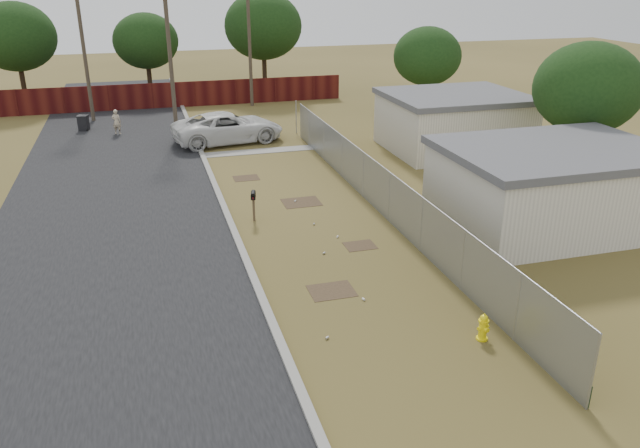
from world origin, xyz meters
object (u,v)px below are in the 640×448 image
object	(u,v)px
pickup_truck	(228,127)
trash_bin	(83,123)
fire_hydrant	(483,328)
mailbox	(253,198)
pedestrian	(117,122)

from	to	relation	value
pickup_truck	trash_bin	bearing A→B (deg)	47.27
fire_hydrant	mailbox	bearing A→B (deg)	112.95
mailbox	pedestrian	bearing A→B (deg)	108.24
fire_hydrant	trash_bin	size ratio (longest dim) A/B	0.84
fire_hydrant	pickup_truck	xyz separation A→B (m)	(-3.50, 22.69, 0.51)
pedestrian	trash_bin	xyz separation A→B (m)	(-2.03, 1.58, -0.27)
mailbox	fire_hydrant	bearing A→B (deg)	-67.05
mailbox	pedestrian	xyz separation A→B (m)	(-5.37, 16.31, -0.22)
pedestrian	pickup_truck	bearing A→B (deg)	170.92
mailbox	pedestrian	size ratio (longest dim) A/B	0.81
mailbox	trash_bin	world-z (taller)	mailbox
pedestrian	trash_bin	size ratio (longest dim) A/B	1.60
mailbox	trash_bin	xyz separation A→B (m)	(-7.40, 17.88, -0.49)
pickup_truck	trash_bin	size ratio (longest dim) A/B	6.67
pickup_truck	pedestrian	size ratio (longest dim) A/B	4.17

